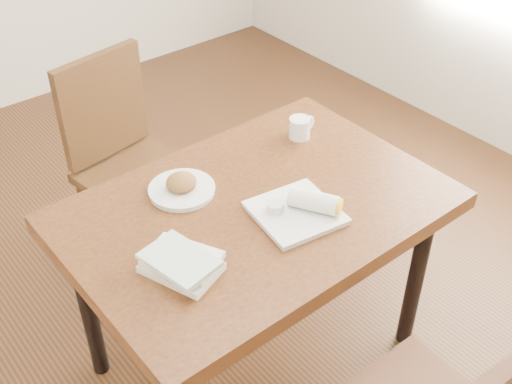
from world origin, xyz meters
TOP-DOWN VIEW (x-y plane):
  - ground at (0.00, 0.00)m, footprint 4.00×5.00m
  - table at (0.00, 0.00)m, footprint 1.22×0.84m
  - chair_far at (-0.05, 0.81)m, footprint 0.48×0.48m
  - plate_scone at (-0.15, 0.20)m, footprint 0.22×0.22m
  - coffee_mug at (0.38, 0.21)m, footprint 0.12×0.08m
  - plate_burrito at (0.08, -0.13)m, footprint 0.29×0.29m
  - book_stack at (-0.35, -0.10)m, footprint 0.23×0.26m

SIDE VIEW (x-z plane):
  - ground at x=0.00m, z-range -0.01..0.00m
  - chair_far at x=-0.05m, z-range 0.07..1.03m
  - table at x=0.00m, z-range 0.29..1.04m
  - plate_scone at x=-0.15m, z-range 0.74..0.81m
  - plate_burrito at x=0.08m, z-range 0.73..0.82m
  - book_stack at x=-0.35m, z-range 0.75..0.81m
  - coffee_mug at x=0.38m, z-range 0.75..0.83m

